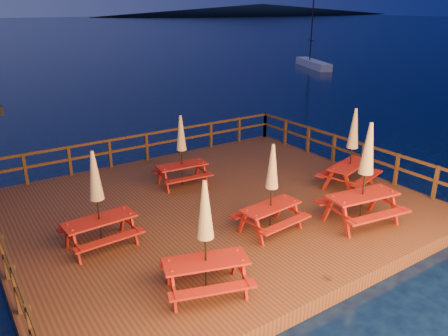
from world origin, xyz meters
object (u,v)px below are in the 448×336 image
at_px(sailboat, 313,64).
at_px(picnic_table_1, 182,150).
at_px(picnic_table_0, 272,187).
at_px(picnic_table_2, 205,237).

height_order(sailboat, picnic_table_1, sailboat).
bearing_deg(picnic_table_0, picnic_table_2, -160.11).
distance_m(sailboat, picnic_table_1, 34.35).
xyz_separation_m(picnic_table_0, picnic_table_2, (-2.82, -1.32, 0.05)).
bearing_deg(sailboat, picnic_table_2, -114.41).
distance_m(sailboat, picnic_table_0, 36.74).
bearing_deg(picnic_table_0, picnic_table_1, 90.29).
distance_m(picnic_table_0, picnic_table_2, 3.12).
xyz_separation_m(picnic_table_1, picnic_table_2, (-2.42, -5.43, 0.07)).
height_order(picnic_table_1, picnic_table_2, picnic_table_2).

